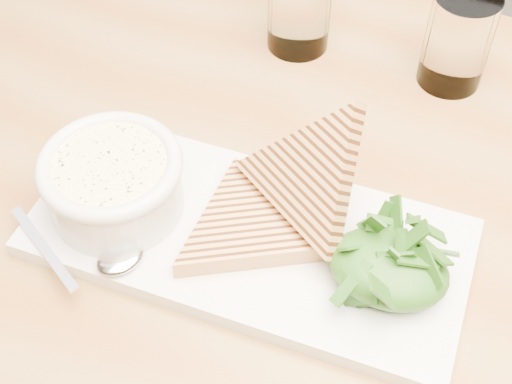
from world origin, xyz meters
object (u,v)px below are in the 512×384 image
(table_top, at_px, (284,261))
(platter, at_px, (248,238))
(glass_near, at_px, (299,5))
(glass_far, at_px, (458,40))
(soup_bowl, at_px, (115,188))

(table_top, height_order, platter, platter)
(glass_near, bearing_deg, table_top, -73.68)
(table_top, height_order, glass_near, glass_near)
(glass_far, bearing_deg, glass_near, 179.95)
(table_top, bearing_deg, soup_bowl, -172.97)
(platter, bearing_deg, glass_near, 99.87)
(soup_bowl, distance_m, glass_near, 0.31)
(soup_bowl, bearing_deg, glass_far, 50.58)
(soup_bowl, height_order, glass_far, glass_far)
(soup_bowl, xyz_separation_m, glass_near, (0.07, 0.30, 0.01))
(table_top, relative_size, glass_far, 12.27)
(soup_bowl, height_order, glass_near, glass_near)
(table_top, distance_m, glass_near, 0.30)
(platter, xyz_separation_m, glass_near, (-0.05, 0.29, 0.05))
(platter, distance_m, glass_near, 0.30)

